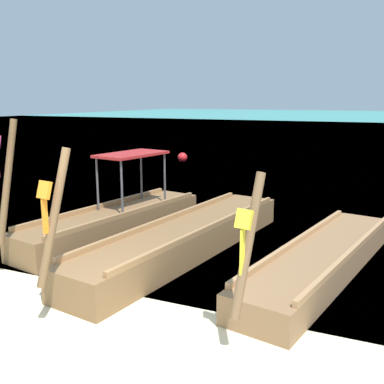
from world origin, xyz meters
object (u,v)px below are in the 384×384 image
(longtail_boat_pink_ribbon, at_px, (114,221))
(longtail_boat_orange_ribbon, at_px, (186,239))
(longtail_boat_yellow_ribbon, at_px, (322,260))
(mooring_buoy_near, at_px, (182,157))

(longtail_boat_pink_ribbon, relative_size, longtail_boat_orange_ribbon, 0.80)
(longtail_boat_yellow_ribbon, relative_size, mooring_buoy_near, 12.67)
(longtail_boat_pink_ribbon, xyz_separation_m, longtail_boat_orange_ribbon, (2.01, -0.42, -0.05))
(longtail_boat_orange_ribbon, relative_size, longtail_boat_yellow_ribbon, 1.14)
(longtail_boat_yellow_ribbon, bearing_deg, mooring_buoy_near, 124.87)
(longtail_boat_orange_ribbon, height_order, mooring_buoy_near, longtail_boat_orange_ribbon)
(longtail_boat_yellow_ribbon, height_order, mooring_buoy_near, longtail_boat_yellow_ribbon)
(longtail_boat_pink_ribbon, relative_size, longtail_boat_yellow_ribbon, 0.91)
(longtail_boat_yellow_ribbon, xyz_separation_m, mooring_buoy_near, (-8.41, 12.06, -0.01))
(longtail_boat_orange_ribbon, xyz_separation_m, mooring_buoy_near, (-5.71, 12.08, -0.07))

